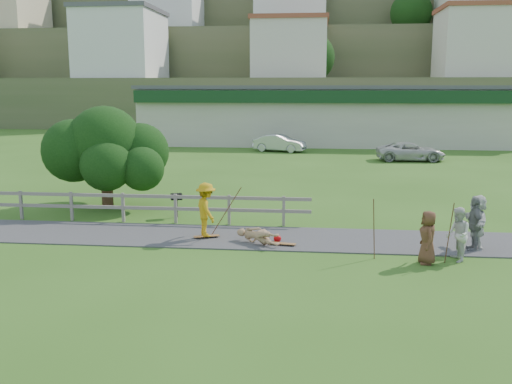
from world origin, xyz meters
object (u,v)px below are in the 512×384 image
spectator_a (458,235)px  car_silver (279,143)px  skater_fallen (258,236)px  spectator_d (477,223)px  tree (106,161)px  skater_rider (206,213)px  spectator_b (474,224)px  bbq (177,206)px  spectator_c (428,237)px  car_white (411,152)px

spectator_a → car_silver: spectator_a is taller
skater_fallen → car_silver: car_silver is taller
spectator_d → tree: (-13.67, 5.06, 1.08)m
skater_rider → spectator_a: (7.68, -1.65, -0.10)m
tree → spectator_a: bearing=-26.2°
tree → spectator_d: bearing=-20.3°
spectator_b → bbq: bearing=-112.7°
bbq → skater_rider: bearing=-78.1°
skater_fallen → spectator_c: bearing=-71.1°
spectator_c → bbq: spectator_c is taller
tree → bbq: tree is taller
spectator_b → spectator_d: bearing=130.9°
spectator_c → car_silver: bearing=-170.0°
bbq → spectator_a: bearing=-44.6°
spectator_a → spectator_d: size_ratio=0.91×
car_white → car_silver: bearing=60.4°
spectator_d → bbq: (-10.29, 3.41, -0.40)m
skater_fallen → spectator_b: 6.68m
spectator_b → car_white: spectator_b is taller
spectator_d → car_silver: 27.73m
car_white → tree: size_ratio=0.92×
spectator_d → car_white: (1.43, 21.90, -0.24)m
skater_rider → car_white: 23.70m
spectator_a → car_white: bearing=170.2°
skater_fallen → tree: size_ratio=0.32×
car_silver → bbq: 23.31m
car_silver → bbq: car_silver is taller
skater_rider → spectator_b: size_ratio=1.06×
spectator_a → spectator_b: bearing=142.7°
spectator_c → bbq: (-8.53, 4.99, -0.31)m
skater_rider → tree: size_ratio=0.36×
car_silver → bbq: size_ratio=4.37×
skater_fallen → skater_rider: bearing=108.4°
skater_fallen → car_silver: (-1.08, 26.73, 0.38)m
spectator_d → tree: 14.62m
spectator_c → car_silver: 28.83m
skater_rider → spectator_b: bearing=-122.4°
skater_fallen → spectator_c: (5.00, -1.45, 0.48)m
skater_rider → spectator_d: bearing=-121.6°
car_white → bbq: car_white is taller
spectator_b → car_white: 22.06m
spectator_c → spectator_d: (1.76, 1.59, 0.10)m
car_white → skater_fallen: bearing=156.8°
tree → bbq: 4.04m
car_silver → skater_fallen: bearing=-162.4°
tree → skater_rider: bearing=-42.2°
spectator_d → car_white: 21.94m
spectator_c → spectator_b: bearing=129.6°
bbq → tree: bearing=135.7°
spectator_a → car_silver: (-6.99, 27.85, -0.12)m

